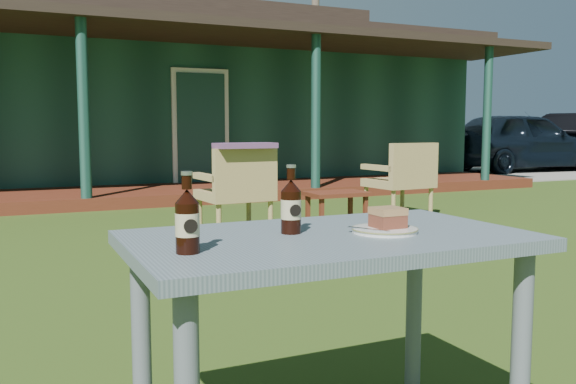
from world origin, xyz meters
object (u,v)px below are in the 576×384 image
cafe_table (329,267)px  cake_slice (388,217)px  cola_bottle_far (187,221)px  side_table (337,198)px  armchair_left (238,187)px  cola_bottle_near (291,206)px  armchair_right (403,176)px  car_near (522,142)px  plate (385,230)px

cafe_table → cake_slice: bearing=-11.5°
cola_bottle_far → side_table: 4.66m
cake_slice → armchair_left: 4.02m
cola_bottle_near → armchair_right: (3.34, 4.12, -0.31)m
car_near → armchair_right: 8.80m
side_table → plate: bearing=-117.3°
cola_bottle_near → armchair_right: 5.32m
car_near → cola_bottle_near: car_near is taller
cafe_table → armchair_left: bearing=74.0°
cafe_table → cola_bottle_far: bearing=-168.4°
cake_slice → armchair_left: bearing=76.7°
cake_slice → cafe_table: bearing=168.5°
plate → cola_bottle_far: (-0.63, -0.05, 0.08)m
car_near → cola_bottle_far: (-10.81, -9.47, 0.08)m
plate → armchair_right: 5.23m
plate → cola_bottle_near: size_ratio=0.97×
car_near → armchair_left: 10.75m
plate → cola_bottle_near: 0.30m
cola_bottle_near → armchair_left: bearing=72.4°
plate → armchair_left: size_ratio=0.24×
cola_bottle_near → armchair_left: (1.21, 3.81, -0.32)m
plate → cake_slice: size_ratio=2.22×
cake_slice → cola_bottle_far: cola_bottle_far is taller
cake_slice → cola_bottle_far: 0.65m
cafe_table → cola_bottle_near: size_ratio=5.69×
cola_bottle_far → side_table: bearing=56.0°
plate → cola_bottle_near: bearing=158.4°
cake_slice → cola_bottle_far: (-0.65, -0.06, 0.04)m
cafe_table → cake_slice: cake_slice is taller
cafe_table → cola_bottle_near: bearing=147.8°
cola_bottle_far → armchair_left: 4.28m
car_near → plate: (-10.17, -9.42, 0.01)m
car_near → armchair_right: car_near is taller
cafe_table → armchair_right: bearing=52.2°
cola_bottle_near → armchair_right: size_ratio=0.24×
car_near → armchair_left: (-9.23, -5.51, -0.24)m
plate → side_table: 4.29m
car_near → cake_slice: (-10.16, -9.42, 0.05)m
cake_slice → side_table: (1.94, 3.79, -0.42)m
cake_slice → cola_bottle_far: bearing=-174.9°
armchair_right → side_table: armchair_right is taller
armchair_left → armchair_right: (2.13, 0.32, 0.01)m
car_near → cake_slice: 13.85m
car_near → cola_bottle_near: (-10.44, -9.32, 0.08)m
cake_slice → cola_bottle_near: bearing=160.6°
car_near → side_table: (-8.22, -5.63, -0.38)m
armchair_right → side_table: (-1.12, -0.43, -0.15)m
cake_slice → cola_bottle_near: cola_bottle_near is taller
cola_bottle_near → armchair_right: cola_bottle_near is taller
car_near → plate: 13.87m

